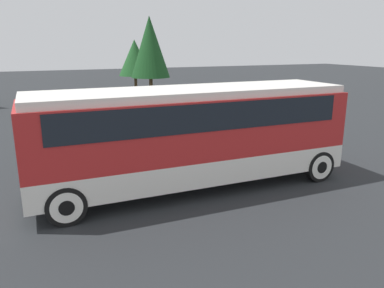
{
  "coord_description": "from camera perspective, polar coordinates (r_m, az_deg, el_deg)",
  "views": [
    {
      "loc": [
        -4.34,
        -10.12,
        4.32
      ],
      "look_at": [
        0.0,
        0.0,
        1.39
      ],
      "focal_mm": 35.0,
      "sensor_mm": 36.0,
      "label": 1
    }
  ],
  "objects": [
    {
      "name": "tree_right",
      "position": [
        29.74,
        -6.43,
        14.47
      ],
      "size": [
        3.01,
        3.01,
        6.45
      ],
      "color": "brown",
      "rests_on": "ground_plane"
    },
    {
      "name": "ground_plane",
      "position": [
        11.83,
        0.0,
        -6.51
      ],
      "size": [
        120.0,
        120.0,
        0.0
      ],
      "primitive_type": "plane",
      "color": "#26282B"
    },
    {
      "name": "tour_bus",
      "position": [
        11.32,
        0.45,
        2.31
      ],
      "size": [
        9.63,
        2.6,
        3.08
      ],
      "color": "silver",
      "rests_on": "ground_plane"
    },
    {
      "name": "parked_car_near",
      "position": [
        20.55,
        -0.43,
        4.75
      ],
      "size": [
        4.72,
        1.84,
        1.38
      ],
      "color": "#7A6B5B",
      "rests_on": "ground_plane"
    },
    {
      "name": "parked_car_mid",
      "position": [
        18.0,
        1.8,
        3.38
      ],
      "size": [
        4.2,
        1.88,
        1.47
      ],
      "color": "maroon",
      "rests_on": "ground_plane"
    },
    {
      "name": "tree_center",
      "position": [
        37.05,
        -8.71,
        12.86
      ],
      "size": [
        3.13,
        3.13,
        4.8
      ],
      "color": "brown",
      "rests_on": "ground_plane"
    }
  ]
}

